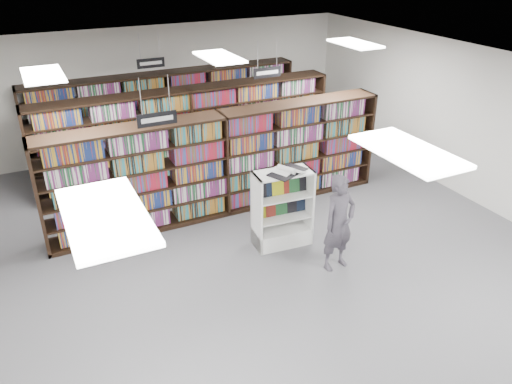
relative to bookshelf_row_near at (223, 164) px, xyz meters
name	(u,v)px	position (x,y,z in m)	size (l,w,h in m)	color
floor	(268,259)	(0.00, -2.00, -1.05)	(12.00, 12.00, 0.00)	#535358
ceiling	(270,80)	(0.00, -2.00, 2.15)	(10.00, 12.00, 0.10)	silver
wall_back	(163,89)	(0.00, 4.00, 0.55)	(10.00, 0.10, 3.20)	silver
wall_right	(488,131)	(5.00, -2.00, 0.55)	(0.10, 12.00, 3.20)	silver
bookshelf_row_near	(223,164)	(0.00, 0.00, 0.00)	(7.00, 0.60, 2.10)	black
bookshelf_row_mid	(190,133)	(0.00, 2.00, 0.00)	(7.00, 0.60, 2.10)	black
bookshelf_row_far	(168,112)	(0.00, 3.70, 0.00)	(7.00, 0.60, 2.10)	black
aisle_sign_left	(157,118)	(-1.50, -1.00, 1.48)	(0.65, 0.02, 0.80)	#B2B2B7
aisle_sign_right	(267,72)	(1.50, 1.00, 1.48)	(0.65, 0.02, 0.80)	#B2B2B7
aisle_sign_center	(151,62)	(-0.50, 3.00, 1.48)	(0.65, 0.02, 0.80)	#B2B2B7
troffer_front_left	(105,216)	(-3.00, -5.00, 2.11)	(0.60, 1.20, 0.04)	white
troffer_front_center	(408,151)	(0.00, -5.00, 2.11)	(0.60, 1.20, 0.04)	white
troffer_back_left	(43,75)	(-3.00, 0.00, 2.11)	(0.60, 1.20, 0.04)	white
troffer_back_center	(219,57)	(0.00, 0.00, 2.11)	(0.60, 1.20, 0.04)	white
troffer_back_right	(355,44)	(3.00, 0.00, 2.11)	(0.60, 1.20, 0.04)	white
endcap_display	(281,219)	(0.47, -1.60, -0.56)	(1.08, 0.60, 1.46)	silver
open_book	(287,171)	(0.51, -1.69, 0.44)	(0.80, 0.65, 0.13)	black
shopper	(339,223)	(0.96, -2.70, -0.19)	(0.63, 0.41, 1.71)	#46404A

